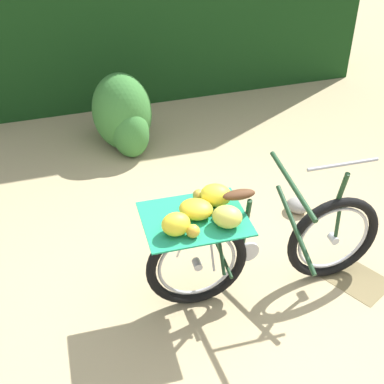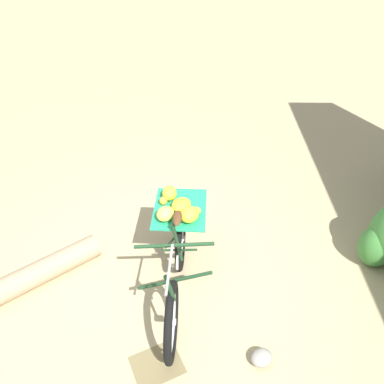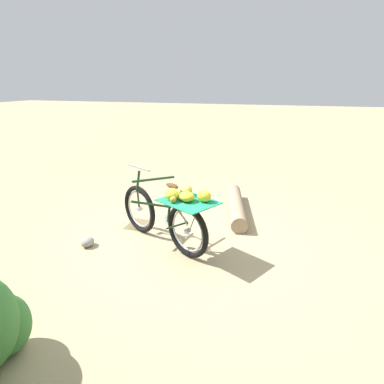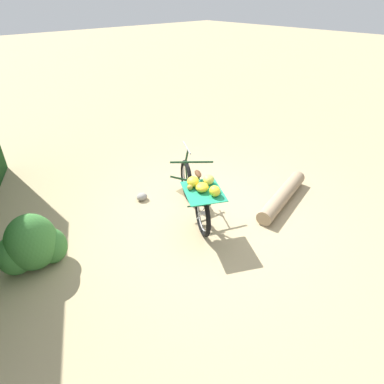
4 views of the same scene
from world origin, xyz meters
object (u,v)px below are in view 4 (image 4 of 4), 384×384
object	(u,v)px
fallen_log	(282,196)
shrub_cluster	(32,246)
path_stone	(142,197)
bicycle	(196,193)

from	to	relation	value
fallen_log	shrub_cluster	size ratio (longest dim) A/B	1.92
path_stone	shrub_cluster	bearing A→B (deg)	-168.66
shrub_cluster	path_stone	world-z (taller)	shrub_cluster
fallen_log	shrub_cluster	bearing A→B (deg)	160.46
shrub_cluster	path_stone	size ratio (longest dim) A/B	4.26
bicycle	shrub_cluster	xyz separation A→B (m)	(-2.39, 0.66, -0.13)
fallen_log	bicycle	bearing A→B (deg)	154.25
bicycle	path_stone	world-z (taller)	bicycle
fallen_log	path_stone	world-z (taller)	fallen_log
fallen_log	path_stone	distance (m)	2.54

